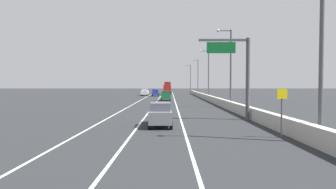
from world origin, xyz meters
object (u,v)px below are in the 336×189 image
Objects in this scene: overhead_sign_gantry at (240,68)px; lamp_post_right_near at (317,31)px; speed_advisory_sign at (282,109)px; lamp_post_right_second at (229,63)px; box_truck at (167,89)px; car_white_0 at (145,92)px; car_green_1 at (166,96)px; lamp_post_right_fifth at (190,77)px; lamp_post_right_third at (207,71)px; car_blue_3 at (155,93)px; car_gray_2 at (160,114)px; lamp_post_right_fourth at (197,75)px.

overhead_sign_gantry is 10.61m from lamp_post_right_near.
lamp_post_right_second reaches higher than speed_advisory_sign.
box_truck is (-7.60, 77.97, 0.10)m from speed_advisory_sign.
car_white_0 is at bearing 102.03° from speed_advisory_sign.
lamp_post_right_fifth is at bearing 81.03° from car_green_1.
lamp_post_right_third is 2.71× the size of car_green_1.
lamp_post_right_fifth reaches higher than car_white_0.
box_truck is (-9.05, 55.05, -4.36)m from lamp_post_right_second.
car_white_0 is (-15.48, 42.89, -5.23)m from lamp_post_right_second.
speed_advisory_sign is 0.27× the size of lamp_post_right_near.
lamp_post_right_near is 65.59m from car_blue_3.
box_truck is (6.43, 12.16, 0.87)m from car_white_0.
lamp_post_right_second reaches higher than car_blue_3.
overhead_sign_gantry is 14.27m from lamp_post_right_second.
lamp_post_right_near is at bearing -77.16° from car_white_0.
overhead_sign_gantry is 0.69× the size of lamp_post_right_third.
speed_advisory_sign reaches higher than car_blue_3.
car_gray_2 is at bearing 145.96° from speed_advisory_sign.
lamp_post_right_second is at bearing -90.38° from lamp_post_right_third.
car_green_1 is 0.83× the size of car_gray_2.
car_green_1 is at bearing -106.81° from lamp_post_right_fourth.
lamp_post_right_fifth is (-0.39, 73.27, 0.00)m from lamp_post_right_second.
lamp_post_right_second is (0.13, 24.42, 0.00)m from lamp_post_right_near.
lamp_post_right_third reaches higher than car_gray_2.
lamp_post_right_second is 20.99m from car_green_1.
car_blue_3 is at bearing 128.93° from lamp_post_right_third.
lamp_post_right_near is 69.24m from car_white_0.
lamp_post_right_fourth is at bearing 82.13° from car_gray_2.
overhead_sign_gantry reaches higher than car_blue_3.
lamp_post_right_third is 12.35m from car_green_1.
overhead_sign_gantry is 69.54m from box_truck.
overhead_sign_gantry reaches higher than car_white_0.
box_truck reaches higher than car_green_1.
car_white_0 is at bearing 136.27° from car_blue_3.
lamp_post_right_fourth is 2.32× the size of car_white_0.
car_blue_3 is (-10.81, 62.74, -0.82)m from speed_advisory_sign.
lamp_post_right_fifth is (1.06, 96.20, 4.47)m from speed_advisory_sign.
car_gray_2 is (-7.58, 5.12, -0.83)m from speed_advisory_sign.
lamp_post_right_third is 24.42m from lamp_post_right_fourth.
speed_advisory_sign is 0.74× the size of car_green_1.
lamp_post_right_third is (1.62, 47.35, 4.47)m from speed_advisory_sign.
speed_advisory_sign is 78.34m from box_truck.
car_white_0 is (-13.58, 56.95, -3.73)m from overhead_sign_gantry.
lamp_post_right_fourth is at bearing 88.70° from speed_advisory_sign.
car_blue_3 is at bearing -101.92° from box_truck.
speed_advisory_sign is at bearing 131.32° from lamp_post_right_near.
lamp_post_right_third is 2.32× the size of car_white_0.
lamp_post_right_fourth is (1.63, 71.77, 4.47)m from speed_advisory_sign.
lamp_post_right_near is 80.09m from box_truck.
box_truck is (-8.66, -18.22, -4.36)m from lamp_post_right_fifth.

